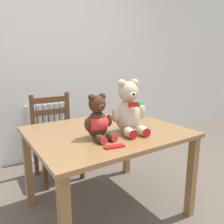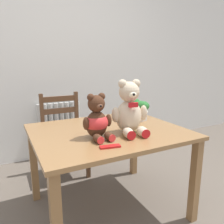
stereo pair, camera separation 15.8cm
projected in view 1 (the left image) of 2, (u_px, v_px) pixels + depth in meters
name	position (u px, v px, depth m)	size (l,w,h in m)	color
wall_back	(49.00, 57.00, 2.72)	(8.00, 0.04, 2.60)	silver
radiator	(49.00, 134.00, 2.84)	(0.57, 0.10, 0.73)	beige
dining_table	(107.00, 141.00, 1.76)	(1.17, 0.97, 0.71)	olive
wooden_chair_behind	(56.00, 136.00, 2.36)	(0.43, 0.39, 0.91)	brown
teddy_bear_left	(98.00, 121.00, 1.52)	(0.22, 0.23, 0.32)	#472819
teddy_bear_right	(129.00, 110.00, 1.65)	(0.29, 0.30, 0.40)	beige
potted_plant	(132.00, 109.00, 2.06)	(0.23, 0.22, 0.19)	beige
chocolate_bar	(114.00, 147.00, 1.37)	(0.13, 0.05, 0.01)	red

